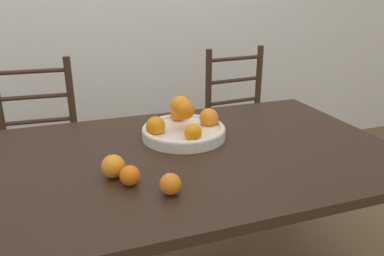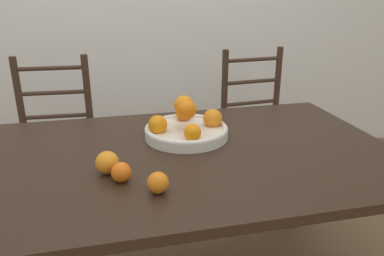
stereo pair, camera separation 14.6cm
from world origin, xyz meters
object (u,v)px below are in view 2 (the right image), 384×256
object	(u,v)px
fruit_bowl	(186,127)
orange_loose_2	(121,172)
orange_loose_0	(158,183)
orange_loose_1	(107,163)
chair_left	(56,148)
chair_right	(259,130)

from	to	relation	value
fruit_bowl	orange_loose_2	distance (m)	0.44
orange_loose_0	orange_loose_1	size ratio (longest dim) A/B	0.85
fruit_bowl	chair_left	distance (m)	0.95
orange_loose_0	orange_loose_1	xyz separation A→B (m)	(-0.15, 0.17, 0.01)
fruit_bowl	chair_right	bearing A→B (deg)	46.26
chair_left	chair_right	world-z (taller)	same
fruit_bowl	orange_loose_1	bearing A→B (deg)	-141.64
orange_loose_0	chair_left	distance (m)	1.20
orange_loose_1	orange_loose_2	world-z (taller)	orange_loose_1
chair_right	chair_left	bearing A→B (deg)	175.08
orange_loose_1	chair_left	size ratio (longest dim) A/B	0.08
orange_loose_1	chair_right	world-z (taller)	chair_right
orange_loose_2	chair_left	xyz separation A→B (m)	(-0.33, 0.98, -0.29)
orange_loose_0	orange_loose_1	distance (m)	0.22
orange_loose_0	chair_left	bearing A→B (deg)	112.15
orange_loose_0	chair_right	xyz separation A→B (m)	(0.80, 1.07, -0.29)
orange_loose_0	chair_right	world-z (taller)	chair_right
orange_loose_2	orange_loose_1	bearing A→B (deg)	121.28
orange_loose_0	orange_loose_1	world-z (taller)	orange_loose_1
orange_loose_0	chair_left	xyz separation A→B (m)	(-0.44, 1.07, -0.29)
chair_left	chair_right	distance (m)	1.24
fruit_bowl	orange_loose_2	xyz separation A→B (m)	(-0.29, -0.33, -0.01)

